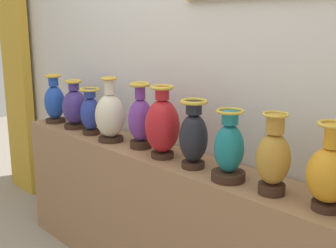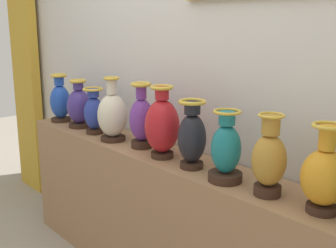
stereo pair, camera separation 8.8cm
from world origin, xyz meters
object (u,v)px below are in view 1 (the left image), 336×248
Objects in this scene: vase_sapphire at (55,102)px; vase_teal at (229,150)px; vase_indigo at (75,107)px; vase_crimson at (162,125)px; vase_violet at (140,120)px; vase_cobalt at (90,112)px; vase_onyx at (194,136)px; vase_ochre at (273,158)px; vase_amber at (329,174)px; vase_ivory at (110,116)px.

vase_sapphire is 1.64m from vase_teal.
vase_crimson reaches higher than vase_indigo.
vase_crimson reaches higher than vase_sapphire.
vase_indigo is 1.39m from vase_teal.
vase_violet is 0.98× the size of vase_crimson.
vase_teal is at bearing -0.44° from vase_cobalt.
vase_indigo is 0.97× the size of vase_onyx.
vase_amber is at bearing 3.95° from vase_ochre.
vase_violet is 1.09× the size of vase_ochre.
vase_crimson is at bearing -8.79° from vase_violet.
vase_teal is (0.69, -0.05, -0.02)m from vase_violet.
vase_cobalt is 0.77× the size of vase_ivory.
vase_crimson is at bearing 0.20° from vase_cobalt.
vase_crimson is at bearing 179.74° from vase_ochre.
vase_crimson reaches higher than vase_cobalt.
vase_teal reaches higher than vase_cobalt.
vase_teal is 0.47m from vase_amber.
vase_crimson is (0.47, 0.01, 0.02)m from vase_ivory.
vase_sapphire is 0.92× the size of vase_violet.
vase_ivory is (0.45, -0.02, 0.01)m from vase_indigo.
vase_cobalt is (0.48, -0.00, -0.01)m from vase_sapphire.
vase_violet is at bearing 178.93° from vase_amber.
vase_violet is (0.24, 0.04, 0.01)m from vase_ivory.
vase_teal is at bearing -2.88° from vase_onyx.
vase_ivory is 1.03× the size of vase_violet.
vase_sapphire is 1.16× the size of vase_cobalt.
vase_indigo is 1.15m from vase_onyx.
vase_ivory is 1.16m from vase_ochre.
vase_indigo is at bearing 179.90° from vase_amber.
vase_cobalt is 0.88× the size of vase_onyx.
vase_teal is at bearing -1.38° from vase_crimson.
vase_crimson is (1.17, -0.00, 0.02)m from vase_sapphire.
vase_cobalt is 0.87× the size of vase_amber.
vase_sapphire is at bearing 179.95° from vase_crimson.
vase_indigo is at bearing 178.85° from vase_teal.
vase_sapphire is at bearing -179.67° from vase_amber.
vase_ivory reaches higher than vase_cobalt.
vase_ochre is at bearing -0.03° from vase_cobalt.
vase_onyx is at bearing 0.47° from vase_ivory.
vase_sapphire is 0.90× the size of vase_ivory.
vase_amber is at bearing 1.04° from vase_onyx.
vase_ochre reaches higher than vase_cobalt.
vase_sapphire is 0.70m from vase_ivory.
vase_violet is at bearing 171.21° from vase_crimson.
vase_violet is 1.16m from vase_amber.
vase_onyx reaches higher than vase_indigo.
vase_violet is (0.47, 0.04, 0.02)m from vase_cobalt.
vase_teal is 0.23m from vase_ochre.
vase_violet is at bearing 2.05° from vase_sapphire.
vase_crimson is (0.69, 0.00, 0.03)m from vase_cobalt.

